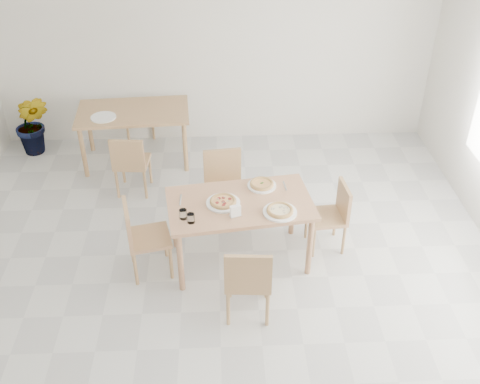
{
  "coord_description": "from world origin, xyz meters",
  "views": [
    {
      "loc": [
        0.02,
        -3.81,
        4.01
      ],
      "look_at": [
        0.23,
        0.76,
        0.87
      ],
      "focal_mm": 42.0,
      "sensor_mm": 36.0,
      "label": 1
    }
  ],
  "objects_px": {
    "chair_south": "(248,278)",
    "tumbler_b": "(191,218)",
    "main_table": "(240,209)",
    "plate_pepperoni": "(223,203)",
    "potted_plant": "(33,124)",
    "plate_margherita": "(262,186)",
    "plate_mushroom": "(280,212)",
    "pizza_pepperoni": "(223,201)",
    "chair_back_n": "(138,101)",
    "napkin_holder": "(235,212)",
    "chair_back_s": "(130,161)",
    "chair_east": "(333,212)",
    "pizza_margherita": "(262,184)",
    "second_table": "(133,117)",
    "pizza_mushroom": "(280,210)",
    "chair_north": "(224,182)",
    "chair_west": "(140,234)",
    "plate_empty": "(103,117)",
    "tumbler_a": "(183,214)"
  },
  "relations": [
    {
      "from": "chair_north",
      "to": "pizza_mushroom",
      "type": "xyz_separation_m",
      "value": [
        0.53,
        -0.94,
        0.28
      ]
    },
    {
      "from": "plate_pepperoni",
      "to": "plate_empty",
      "type": "height_order",
      "value": "same"
    },
    {
      "from": "chair_west",
      "to": "tumbler_b",
      "type": "distance_m",
      "value": 0.63
    },
    {
      "from": "tumbler_b",
      "to": "chair_east",
      "type": "bearing_deg",
      "value": 18.62
    },
    {
      "from": "chair_south",
      "to": "plate_pepperoni",
      "type": "relative_size",
      "value": 2.51
    },
    {
      "from": "main_table",
      "to": "plate_pepperoni",
      "type": "relative_size",
      "value": 4.55
    },
    {
      "from": "potted_plant",
      "to": "chair_back_s",
      "type": "bearing_deg",
      "value": -36.77
    },
    {
      "from": "tumbler_a",
      "to": "chair_south",
      "type": "bearing_deg",
      "value": -44.73
    },
    {
      "from": "pizza_mushroom",
      "to": "plate_empty",
      "type": "relative_size",
      "value": 0.88
    },
    {
      "from": "chair_east",
      "to": "potted_plant",
      "type": "xyz_separation_m",
      "value": [
        -3.74,
        2.2,
        -0.01
      ]
    },
    {
      "from": "potted_plant",
      "to": "plate_margherita",
      "type": "bearing_deg",
      "value": -35.46
    },
    {
      "from": "plate_margherita",
      "to": "chair_back_s",
      "type": "distance_m",
      "value": 1.85
    },
    {
      "from": "pizza_margherita",
      "to": "chair_back_s",
      "type": "xyz_separation_m",
      "value": [
        -1.51,
        1.03,
        -0.31
      ]
    },
    {
      "from": "chair_back_s",
      "to": "second_table",
      "type": "bearing_deg",
      "value": -82.92
    },
    {
      "from": "tumbler_a",
      "to": "chair_back_s",
      "type": "height_order",
      "value": "tumbler_a"
    },
    {
      "from": "chair_south",
      "to": "second_table",
      "type": "bearing_deg",
      "value": -61.51
    },
    {
      "from": "pizza_mushroom",
      "to": "tumbler_a",
      "type": "bearing_deg",
      "value": -177.11
    },
    {
      "from": "napkin_holder",
      "to": "plate_empty",
      "type": "distance_m",
      "value": 2.7
    },
    {
      "from": "pizza_mushroom",
      "to": "tumbler_a",
      "type": "height_order",
      "value": "tumbler_a"
    },
    {
      "from": "tumbler_b",
      "to": "pizza_mushroom",
      "type": "bearing_deg",
      "value": 7.52
    },
    {
      "from": "plate_margherita",
      "to": "pizza_mushroom",
      "type": "bearing_deg",
      "value": -73.35
    },
    {
      "from": "chair_north",
      "to": "chair_back_n",
      "type": "height_order",
      "value": "chair_north"
    },
    {
      "from": "potted_plant",
      "to": "second_table",
      "type": "bearing_deg",
      "value": -10.91
    },
    {
      "from": "plate_pepperoni",
      "to": "plate_empty",
      "type": "bearing_deg",
      "value": 127.41
    },
    {
      "from": "chair_west",
      "to": "tumbler_b",
      "type": "bearing_deg",
      "value": -120.18
    },
    {
      "from": "plate_pepperoni",
      "to": "chair_back_n",
      "type": "bearing_deg",
      "value": 111.87
    },
    {
      "from": "main_table",
      "to": "plate_pepperoni",
      "type": "distance_m",
      "value": 0.2
    },
    {
      "from": "chair_south",
      "to": "plate_empty",
      "type": "distance_m",
      "value": 3.25
    },
    {
      "from": "tumbler_a",
      "to": "pizza_mushroom",
      "type": "bearing_deg",
      "value": 2.89
    },
    {
      "from": "tumbler_a",
      "to": "potted_plant",
      "type": "bearing_deg",
      "value": 129.54
    },
    {
      "from": "main_table",
      "to": "second_table",
      "type": "height_order",
      "value": "same"
    },
    {
      "from": "pizza_pepperoni",
      "to": "chair_back_s",
      "type": "bearing_deg",
      "value": 129.88
    },
    {
      "from": "plate_mushroom",
      "to": "potted_plant",
      "type": "bearing_deg",
      "value": 140.26
    },
    {
      "from": "plate_pepperoni",
      "to": "chair_back_s",
      "type": "bearing_deg",
      "value": 129.88
    },
    {
      "from": "chair_south",
      "to": "chair_east",
      "type": "relative_size",
      "value": 1.1
    },
    {
      "from": "second_table",
      "to": "pizza_margherita",
      "type": "bearing_deg",
      "value": -53.59
    },
    {
      "from": "chair_south",
      "to": "tumbler_b",
      "type": "relative_size",
      "value": 8.94
    },
    {
      "from": "chair_back_s",
      "to": "chair_south",
      "type": "bearing_deg",
      "value": 126.27
    },
    {
      "from": "plate_margherita",
      "to": "plate_mushroom",
      "type": "xyz_separation_m",
      "value": [
        0.14,
        -0.47,
        0.0
      ]
    },
    {
      "from": "chair_north",
      "to": "plate_pepperoni",
      "type": "relative_size",
      "value": 2.55
    },
    {
      "from": "chair_back_n",
      "to": "potted_plant",
      "type": "relative_size",
      "value": 0.98
    },
    {
      "from": "tumbler_b",
      "to": "chair_back_s",
      "type": "relative_size",
      "value": 0.12
    },
    {
      "from": "pizza_margherita",
      "to": "pizza_pepperoni",
      "type": "distance_m",
      "value": 0.5
    },
    {
      "from": "pizza_margherita",
      "to": "plate_margherita",
      "type": "bearing_deg",
      "value": 0.0
    },
    {
      "from": "plate_empty",
      "to": "plate_mushroom",
      "type": "bearing_deg",
      "value": -46.14
    },
    {
      "from": "plate_pepperoni",
      "to": "chair_back_s",
      "type": "relative_size",
      "value": 0.41
    },
    {
      "from": "plate_pepperoni",
      "to": "pizza_pepperoni",
      "type": "bearing_deg",
      "value": 180.0
    },
    {
      "from": "tumbler_a",
      "to": "potted_plant",
      "type": "height_order",
      "value": "potted_plant"
    },
    {
      "from": "chair_north",
      "to": "chair_west",
      "type": "height_order",
      "value": "chair_north"
    },
    {
      "from": "tumbler_b",
      "to": "napkin_holder",
      "type": "relative_size",
      "value": 0.75
    }
  ]
}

